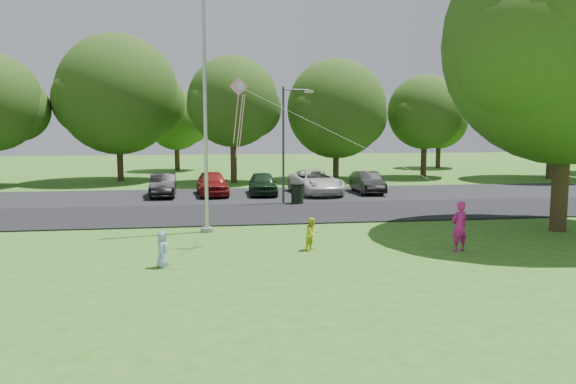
{
  "coord_description": "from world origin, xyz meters",
  "views": [
    {
      "loc": [
        -3.51,
        -16.31,
        4.09
      ],
      "look_at": [
        -0.53,
        4.0,
        1.6
      ],
      "focal_mm": 35.0,
      "sensor_mm": 36.0,
      "label": 1
    }
  ],
  "objects": [
    {
      "name": "parking_strip",
      "position": [
        0.0,
        15.5,
        0.03
      ],
      "size": [
        42.0,
        7.0,
        0.06
      ],
      "primitive_type": "cube",
      "color": "black",
      "rests_on": "ground"
    },
    {
      "name": "park_road",
      "position": [
        0.0,
        9.0,
        0.03
      ],
      "size": [
        60.0,
        6.0,
        0.06
      ],
      "primitive_type": "cube",
      "color": "black",
      "rests_on": "ground"
    },
    {
      "name": "kite",
      "position": [
        -2.2,
        2.55,
        4.82
      ],
      "size": [
        7.23,
        2.42,
        3.79
      ],
      "rotation": [
        0.0,
        0.0,
        -0.06
      ],
      "color": "pink",
      "rests_on": "ground"
    },
    {
      "name": "parked_cars",
      "position": [
        0.26,
        15.53,
        0.73
      ],
      "size": [
        13.18,
        5.29,
        1.41
      ],
      "color": "black",
      "rests_on": "ground"
    },
    {
      "name": "tree_row",
      "position": [
        1.59,
        24.23,
        5.71
      ],
      "size": [
        64.35,
        11.94,
        10.88
      ],
      "color": "#332316",
      "rests_on": "ground"
    },
    {
      "name": "trash_can",
      "position": [
        1.09,
        11.73,
        0.53
      ],
      "size": [
        0.66,
        0.66,
        1.05
      ],
      "rotation": [
        0.0,
        0.0,
        -0.24
      ],
      "color": "black",
      "rests_on": "ground"
    },
    {
      "name": "child_yellow",
      "position": [
        -0.12,
        1.35,
        0.54
      ],
      "size": [
        0.66,
        0.66,
        1.08
      ],
      "primitive_type": "imported",
      "rotation": [
        0.0,
        0.0,
        0.78
      ],
      "color": "yellow",
      "rests_on": "ground"
    },
    {
      "name": "woman",
      "position": [
        4.53,
        0.46,
        0.82
      ],
      "size": [
        0.68,
        0.55,
        1.63
      ],
      "primitive_type": "imported",
      "rotation": [
        0.0,
        0.0,
        3.45
      ],
      "color": "#C41A84",
      "rests_on": "ground"
    },
    {
      "name": "big_tree",
      "position": [
        9.79,
        3.17,
        6.92
      ],
      "size": [
        9.77,
        9.22,
        11.77
      ],
      "rotation": [
        0.0,
        0.0,
        0.3
      ],
      "color": "#332316",
      "rests_on": "ground"
    },
    {
      "name": "street_lamp",
      "position": [
        0.63,
        11.96,
        3.58
      ],
      "size": [
        1.66,
        0.53,
        5.96
      ],
      "rotation": [
        0.0,
        0.0,
        0.23
      ],
      "color": "#3F3F44",
      "rests_on": "ground"
    },
    {
      "name": "ground",
      "position": [
        0.0,
        0.0,
        0.0
      ],
      "size": [
        120.0,
        120.0,
        0.0
      ],
      "primitive_type": "plane",
      "color": "#326C1C",
      "rests_on": "ground"
    },
    {
      "name": "child_blue",
      "position": [
        -4.78,
        -0.21,
        0.53
      ],
      "size": [
        0.39,
        0.55,
        1.06
      ],
      "primitive_type": "imported",
      "rotation": [
        0.0,
        0.0,
        1.46
      ],
      "color": "#87A5D0",
      "rests_on": "ground"
    },
    {
      "name": "flagpole",
      "position": [
        -3.5,
        5.0,
        4.17
      ],
      "size": [
        0.5,
        0.5,
        10.0
      ],
      "color": "#B7BABF",
      "rests_on": "ground"
    },
    {
      "name": "horizon_trees",
      "position": [
        4.06,
        33.88,
        4.3
      ],
      "size": [
        77.46,
        7.2,
        7.02
      ],
      "color": "#332316",
      "rests_on": "ground"
    }
  ]
}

